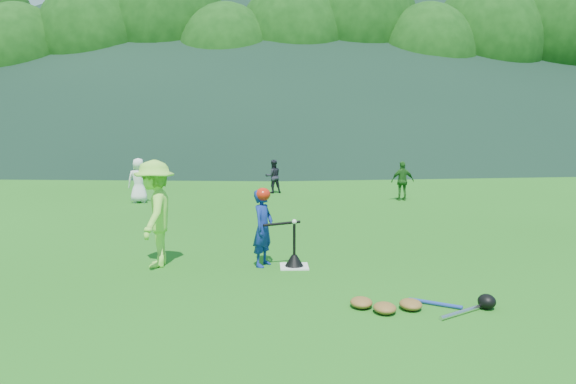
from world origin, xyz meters
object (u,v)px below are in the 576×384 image
object	(u,v)px
adult_coach	(155,214)
fielder_c	(403,181)
fielder_a	(139,180)
fielder_b	(273,176)
batter_child	(263,228)
batting_tee	(294,259)
home_plate	(294,266)
equipment_pile	(411,304)

from	to	relation	value
adult_coach	fielder_c	distance (m)	9.39
fielder_a	fielder_b	world-z (taller)	fielder_a
fielder_b	fielder_c	bearing A→B (deg)	137.44
batter_child	batting_tee	bearing A→B (deg)	-75.53
fielder_b	batting_tee	bearing A→B (deg)	75.09
batting_tee	adult_coach	bearing A→B (deg)	175.69
home_plate	batting_tee	distance (m)	0.12
fielder_a	fielder_c	xyz separation A→B (m)	(7.68, 0.16, -0.06)
batter_child	adult_coach	distance (m)	1.74
batter_child	fielder_a	distance (m)	8.12
fielder_c	batting_tee	bearing A→B (deg)	59.63
fielder_b	batting_tee	distance (m)	9.43
home_plate	batter_child	xyz separation A→B (m)	(-0.50, 0.10, 0.61)
equipment_pile	fielder_a	bearing A→B (deg)	119.80
adult_coach	fielder_c	world-z (taller)	adult_coach
home_plate	adult_coach	world-z (taller)	adult_coach
equipment_pile	adult_coach	bearing A→B (deg)	147.44
fielder_b	equipment_pile	world-z (taller)	fielder_b
batter_child	fielder_c	xyz separation A→B (m)	(4.08, 7.44, -0.04)
batter_child	equipment_pile	size ratio (longest dim) A/B	0.69
batter_child	batting_tee	distance (m)	0.71
fielder_c	adult_coach	bearing A→B (deg)	46.84
batter_child	adult_coach	world-z (taller)	adult_coach
adult_coach	fielder_b	xyz separation A→B (m)	(2.01, 9.26, -0.31)
batter_child	fielder_a	bearing A→B (deg)	52.28
adult_coach	equipment_pile	bearing A→B (deg)	57.10
fielder_b	batting_tee	xyz separation A→B (m)	(0.21, -9.42, -0.42)
home_plate	fielder_a	bearing A→B (deg)	119.00
fielder_a	equipment_pile	size ratio (longest dim) A/B	0.71
adult_coach	batting_tee	size ratio (longest dim) A/B	2.52
fielder_a	fielder_b	bearing A→B (deg)	-156.30
fielder_a	equipment_pile	world-z (taller)	fielder_a
fielder_b	fielder_a	bearing A→B (deg)	11.56
adult_coach	fielder_c	size ratio (longest dim) A/B	1.48
home_plate	batter_child	bearing A→B (deg)	168.47
adult_coach	fielder_c	xyz separation A→B (m)	(5.81, 7.37, -0.28)
home_plate	adult_coach	distance (m)	2.38
home_plate	fielder_c	size ratio (longest dim) A/B	0.39
adult_coach	fielder_a	distance (m)	7.46
home_plate	fielder_c	distance (m)	8.37
fielder_a	adult_coach	bearing A→B (deg)	100.50
batter_child	fielder_b	bearing A→B (deg)	24.22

